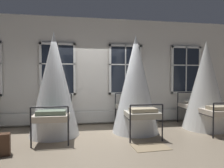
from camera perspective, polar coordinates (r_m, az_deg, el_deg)
ground at (r=5.85m, az=-4.56°, el=-13.59°), size 22.49×22.49×0.00m
back_wall_with_windows at (r=6.83m, az=-5.53°, el=3.53°), size 12.25×0.10×3.50m
window_bank at (r=6.73m, az=-5.43°, el=-2.85°), size 7.76×0.10×2.58m
cot_second at (r=5.68m, az=-15.84°, el=-0.31°), size 1.33×1.92×2.78m
cot_third at (r=5.84m, az=6.62°, el=-0.28°), size 1.33×1.91×2.76m
cot_fourth at (r=6.78m, az=24.70°, el=-0.57°), size 1.33×1.92×2.65m
rug_third at (r=4.86m, az=10.68°, el=-16.88°), size 0.82×0.60×0.01m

